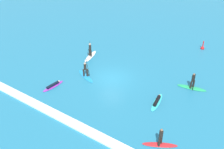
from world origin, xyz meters
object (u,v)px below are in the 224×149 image
(surfer_on_purple_board, at_px, (53,85))
(surfer_on_teal_board, at_px, (157,101))
(surfer_on_blue_board, at_px, (86,73))
(surfer_on_red_board, at_px, (160,141))
(surfer_on_white_board, at_px, (90,54))
(surfer_on_green_board, at_px, (192,85))
(marker_buoy, at_px, (203,48))

(surfer_on_purple_board, height_order, surfer_on_teal_board, surfer_on_teal_board)
(surfer_on_blue_board, xyz_separation_m, surfer_on_red_board, (11.58, -4.69, -0.01))
(surfer_on_purple_board, height_order, surfer_on_red_board, surfer_on_red_board)
(surfer_on_white_board, relative_size, surfer_on_teal_board, 1.04)
(surfer_on_purple_board, bearing_deg, surfer_on_green_board, -52.06)
(surfer_on_red_board, relative_size, marker_buoy, 2.15)
(surfer_on_purple_board, distance_m, surfer_on_teal_board, 11.06)
(surfer_on_green_board, bearing_deg, marker_buoy, 91.32)
(surfer_on_white_board, height_order, surfer_on_teal_board, surfer_on_white_board)
(surfer_on_purple_board, height_order, surfer_on_blue_board, surfer_on_blue_board)
(surfer_on_purple_board, xyz_separation_m, surfer_on_teal_board, (10.39, 3.79, 0.02))
(surfer_on_green_board, distance_m, marker_buoy, 10.04)
(surfer_on_white_board, distance_m, surfer_on_red_board, 16.62)
(surfer_on_green_board, height_order, surfer_on_teal_board, surfer_on_green_board)
(marker_buoy, bearing_deg, surfer_on_red_board, -80.72)
(surfer_on_white_board, height_order, surfer_on_green_board, surfer_on_white_board)
(surfer_on_purple_board, bearing_deg, surfer_on_blue_board, -19.47)
(surfer_on_green_board, distance_m, surfer_on_teal_board, 4.74)
(surfer_on_blue_board, distance_m, surfer_on_red_board, 12.50)
(surfer_on_teal_board, distance_m, marker_buoy, 14.12)
(surfer_on_red_board, xyz_separation_m, marker_buoy, (-3.11, 19.05, -0.27))
(surfer_on_blue_board, height_order, surfer_on_green_board, surfer_on_blue_board)
(surfer_on_blue_board, relative_size, marker_buoy, 2.48)
(surfer_on_red_board, height_order, surfer_on_green_board, surfer_on_green_board)
(surfer_on_white_board, bearing_deg, surfer_on_purple_board, 172.46)
(surfer_on_white_board, distance_m, surfer_on_teal_board, 11.99)
(surfer_on_white_board, bearing_deg, surfer_on_green_board, -102.59)
(surfer_on_teal_board, bearing_deg, surfer_on_white_board, 61.51)
(surfer_on_red_board, relative_size, surfer_on_teal_board, 0.87)
(surfer_on_purple_board, xyz_separation_m, surfer_on_blue_board, (1.57, 3.55, 0.33))
(surfer_on_white_board, bearing_deg, surfer_on_red_board, -136.60)
(surfer_on_teal_board, bearing_deg, surfer_on_blue_board, 81.60)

